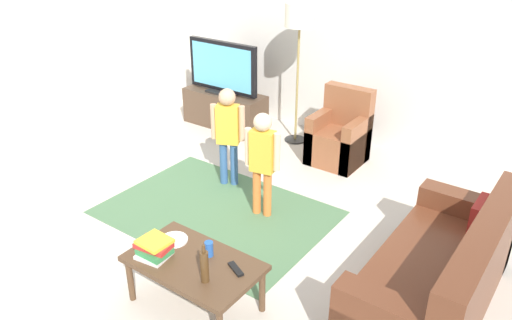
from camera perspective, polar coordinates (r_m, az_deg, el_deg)
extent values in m
plane|color=beige|center=(4.69, -4.37, -9.80)|extent=(7.80, 7.80, 0.00)
cube|color=silver|center=(6.51, 12.84, 13.23)|extent=(6.00, 0.12, 2.70)
cube|color=silver|center=(6.35, -26.47, 10.84)|extent=(0.12, 6.00, 2.70)
cube|color=#4C724C|center=(5.18, -4.47, -5.88)|extent=(2.20, 1.60, 0.01)
cube|color=#4C3828|center=(7.15, -3.52, 5.75)|extent=(1.20, 0.44, 0.50)
cube|color=black|center=(7.16, -3.74, 4.51)|extent=(1.10, 0.32, 0.03)
cube|color=black|center=(7.04, -3.69, 7.72)|extent=(0.44, 0.28, 0.03)
cube|color=black|center=(6.94, -3.77, 10.50)|extent=(1.10, 0.07, 0.68)
cube|color=#59B2D8|center=(6.91, -3.97, 10.43)|extent=(1.00, 0.01, 0.58)
cube|color=brown|center=(4.18, 19.12, -12.99)|extent=(0.80, 1.80, 0.42)
cube|color=brown|center=(4.01, 23.70, -11.82)|extent=(0.20, 1.80, 0.86)
cube|color=brown|center=(4.78, 22.35, -6.87)|extent=(0.80, 0.20, 0.60)
cube|color=#B22823|center=(4.41, 23.91, -6.08)|extent=(0.10, 0.32, 0.32)
cube|color=brown|center=(6.16, 9.19, 1.56)|extent=(0.60, 0.60, 0.42)
cube|color=brown|center=(6.25, 10.28, 4.24)|extent=(0.60, 0.16, 0.90)
cube|color=brown|center=(6.22, 7.29, 2.86)|extent=(0.12, 0.60, 0.60)
cube|color=brown|center=(6.03, 11.26, 1.76)|extent=(0.12, 0.60, 0.60)
cylinder|color=#262626|center=(6.77, 4.45, 2.32)|extent=(0.28, 0.28, 0.02)
cylinder|color=#99844C|center=(6.50, 4.68, 8.36)|extent=(0.03, 0.03, 1.50)
cylinder|color=silver|center=(6.29, 4.98, 16.01)|extent=(0.36, 0.36, 0.28)
cylinder|color=#33598C|center=(5.60, -3.68, -0.33)|extent=(0.08, 0.08, 0.50)
cylinder|color=#33598C|center=(5.57, -2.49, -0.44)|extent=(0.08, 0.08, 0.50)
cube|color=gold|center=(5.39, -3.20, 4.05)|extent=(0.27, 0.22, 0.43)
sphere|color=tan|center=(5.28, -3.29, 7.11)|extent=(0.18, 0.18, 0.18)
cylinder|color=tan|center=(5.42, -4.79, 4.37)|extent=(0.07, 0.07, 0.39)
cylinder|color=tan|center=(5.35, -1.61, 4.15)|extent=(0.07, 0.07, 0.39)
cylinder|color=orange|center=(5.04, 0.08, -3.56)|extent=(0.08, 0.08, 0.49)
cylinder|color=orange|center=(5.00, 1.30, -3.84)|extent=(0.08, 0.08, 0.49)
cube|color=gold|center=(4.81, 0.72, 1.01)|extent=(0.25, 0.17, 0.42)
sphere|color=beige|center=(4.69, 0.74, 4.30)|extent=(0.18, 0.18, 0.18)
cylinder|color=beige|center=(4.86, -0.89, 1.55)|extent=(0.07, 0.07, 0.38)
cylinder|color=beige|center=(4.75, 2.37, 0.91)|extent=(0.07, 0.07, 0.38)
cube|color=#513823|center=(3.87, -7.04, -11.48)|extent=(1.00, 0.60, 0.04)
cylinder|color=#513823|center=(4.14, -14.00, -12.99)|extent=(0.05, 0.05, 0.38)
cylinder|color=#513823|center=(4.39, -9.07, -9.84)|extent=(0.05, 0.05, 0.38)
cylinder|color=#513823|center=(3.93, 0.70, -14.53)|extent=(0.05, 0.05, 0.38)
cube|color=white|center=(3.94, -11.44, -10.46)|extent=(0.25, 0.24, 0.03)
cube|color=#388C4C|center=(3.92, -11.38, -10.07)|extent=(0.23, 0.19, 0.04)
cube|color=red|center=(3.91, -11.49, -9.41)|extent=(0.29, 0.20, 0.04)
cube|color=yellow|center=(3.89, -11.39, -9.00)|extent=(0.24, 0.22, 0.03)
cylinder|color=#4C3319|center=(3.59, -5.83, -11.91)|extent=(0.06, 0.06, 0.25)
cylinder|color=#4C3319|center=(3.50, -5.95, -9.94)|extent=(0.02, 0.02, 0.06)
cube|color=black|center=(3.74, -2.30, -12.20)|extent=(0.17, 0.12, 0.02)
cylinder|color=#2659B2|center=(3.86, -5.33, -9.96)|extent=(0.07, 0.07, 0.12)
cylinder|color=white|center=(4.08, -9.26, -8.88)|extent=(0.22, 0.22, 0.02)
cube|color=silver|center=(4.06, -9.06, -8.86)|extent=(0.14, 0.08, 0.01)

